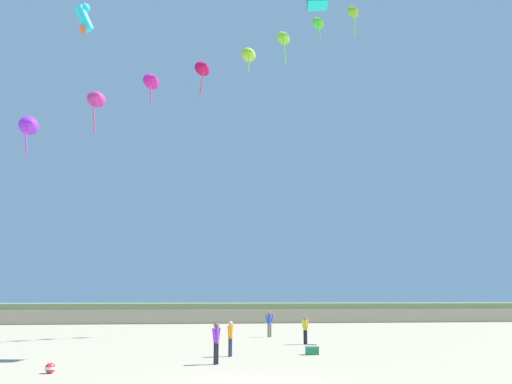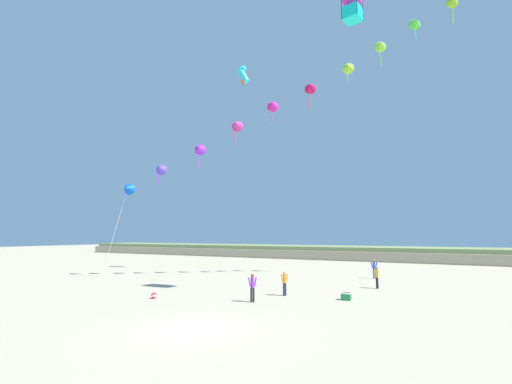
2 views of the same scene
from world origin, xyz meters
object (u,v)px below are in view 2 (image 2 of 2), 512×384
person_near_left (377,276)px  large_kite_low_lead (243,75)px  person_near_right (374,267)px  person_mid_center (285,281)px  beach_cooler (346,296)px  person_far_left (252,286)px  beach_ball (154,295)px  large_kite_mid_trail (352,6)px

person_near_left → large_kite_low_lead: large_kite_low_lead is taller
person_near_left → person_near_right: 6.03m
person_mid_center → beach_cooler: bearing=5.2°
person_near_right → large_kite_low_lead: (-13.11, -0.96, 20.75)m
person_far_left → beach_ball: 6.18m
person_near_right → beach_cooler: bearing=-89.0°
person_far_left → beach_cooler: (4.62, 3.18, -0.71)m
large_kite_mid_trail → beach_ball: large_kite_mid_trail is taller
beach_ball → large_kite_low_lead: bearing=100.4°
person_mid_center → person_near_right: bearing=73.0°
beach_cooler → beach_ball: (-10.48, -4.99, -0.03)m
large_kite_low_lead → large_kite_mid_trail: size_ratio=1.12×
person_mid_center → large_kite_low_lead: bearing=131.2°
person_near_left → person_far_left: person_far_left is taller
person_near_left → large_kite_mid_trail: large_kite_mid_trail is taller
person_mid_center → beach_cooler: person_mid_center is taller
person_near_left → person_near_right: size_ratio=0.92×
person_near_right → person_far_left: (-4.42, -14.64, -0.05)m
large_kite_low_lead → large_kite_mid_trail: (14.16, -9.77, -2.60)m
person_near_left → person_far_left: size_ratio=0.97×
person_mid_center → person_far_left: bearing=-105.7°
person_near_left → large_kite_mid_trail: size_ratio=0.74×
large_kite_low_lead → beach_ball: bearing=-79.6°
large_kite_low_lead → beach_ball: size_ratio=6.57×
person_mid_center → person_far_left: size_ratio=0.97×
person_near_left → beach_ball: size_ratio=4.32×
person_far_left → large_kite_mid_trail: (5.47, 3.91, 18.21)m
person_near_right → beach_ball: (-10.28, -16.44, -0.80)m
person_near_right → large_kite_mid_trail: size_ratio=0.80×
person_near_right → large_kite_low_lead: 24.56m
large_kite_mid_trail → beach_cooler: (-0.84, -0.73, -18.92)m
person_near_left → person_near_right: bearing=100.8°
person_far_left → beach_ball: (-5.86, -1.80, -0.75)m
person_near_left → large_kite_mid_trail: 18.85m
large_kite_mid_trail → beach_cooler: bearing=-139.3°
person_near_left → beach_ball: (-11.41, -10.52, -0.72)m
person_far_left → beach_cooler: bearing=34.5°
beach_cooler → person_mid_center: bearing=-174.8°
large_kite_mid_trail → person_far_left: bearing=-144.4°
person_near_right → person_mid_center: bearing=-107.0°
person_mid_center → large_kite_mid_trail: large_kite_mid_trail is taller
person_near_right → beach_ball: bearing=-122.0°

